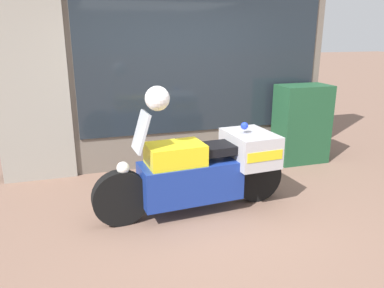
{
  "coord_description": "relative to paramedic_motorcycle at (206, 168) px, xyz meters",
  "views": [
    {
      "loc": [
        -1.44,
        -3.69,
        2.06
      ],
      "look_at": [
        -0.08,
        0.68,
        0.68
      ],
      "focal_mm": 35.0,
      "sensor_mm": 36.0,
      "label": 1
    }
  ],
  "objects": [
    {
      "name": "utility_cabinet",
      "position": [
        2.06,
        1.21,
        0.1
      ],
      "size": [
        0.82,
        0.5,
        1.25
      ],
      "primitive_type": "cube",
      "color": "#1E4C2D",
      "rests_on": "ground"
    },
    {
      "name": "ground_plane",
      "position": [
        0.06,
        -0.19,
        -0.52
      ],
      "size": [
        60.0,
        60.0,
        0.0
      ],
      "primitive_type": "plane",
      "color": "#7A5B4C"
    },
    {
      "name": "window_display",
      "position": [
        0.48,
        1.84,
        -0.05
      ],
      "size": [
        3.6,
        0.3,
        1.96
      ],
      "color": "slate",
      "rests_on": "ground"
    },
    {
      "name": "paramedic_motorcycle",
      "position": [
        0.0,
        0.0,
        0.0
      ],
      "size": [
        2.34,
        0.74,
        1.25
      ],
      "rotation": [
        0.0,
        0.0,
        3.21
      ],
      "color": "black",
      "rests_on": "ground"
    },
    {
      "name": "white_helmet",
      "position": [
        -0.57,
        -0.04,
        0.86
      ],
      "size": [
        0.26,
        0.26,
        0.26
      ],
      "primitive_type": "sphere",
      "color": "white",
      "rests_on": "paramedic_motorcycle"
    },
    {
      "name": "shop_building",
      "position": [
        -0.34,
        1.81,
        1.36
      ],
      "size": [
        5.04,
        0.55,
        3.76
      ],
      "color": "#6B6056",
      "rests_on": "ground"
    }
  ]
}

